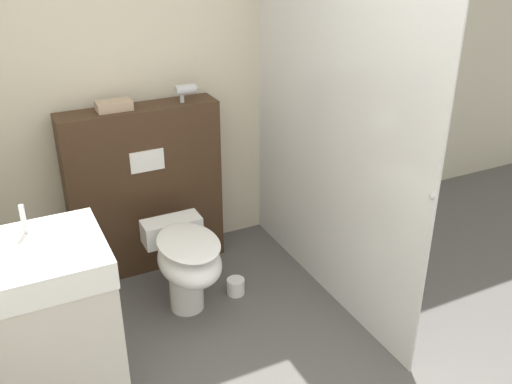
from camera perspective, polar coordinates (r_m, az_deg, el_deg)
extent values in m
cube|color=beige|center=(3.86, -10.13, 10.86)|extent=(8.00, 0.06, 2.50)
cube|color=#3D2819|center=(3.89, -11.01, 0.23)|extent=(1.02, 0.23, 1.15)
cube|color=white|center=(3.68, -10.82, 3.06)|extent=(0.22, 0.01, 0.14)
cube|color=silver|center=(3.40, 7.40, 6.18)|extent=(0.01, 1.83, 2.19)
sphere|color=#B2B2B7|center=(2.78, 17.27, -0.42)|extent=(0.04, 0.04, 0.04)
cylinder|color=white|center=(3.59, -7.01, -8.95)|extent=(0.21, 0.21, 0.37)
ellipsoid|color=white|center=(3.41, -6.68, -6.85)|extent=(0.36, 0.51, 0.24)
ellipsoid|color=white|center=(3.34, -6.79, -5.01)|extent=(0.35, 0.50, 0.02)
cube|color=white|center=(3.63, -8.42, -3.76)|extent=(0.37, 0.16, 0.15)
cube|color=beige|center=(2.93, -19.88, -14.38)|extent=(0.60, 0.53, 0.82)
cube|color=white|center=(2.66, -21.42, -6.48)|extent=(0.61, 0.54, 0.13)
cylinder|color=silver|center=(2.72, -22.23, -2.54)|extent=(0.02, 0.02, 0.14)
cylinder|color=#B7B7BC|center=(3.72, -7.08, 10.14)|extent=(0.13, 0.06, 0.06)
cone|color=#B7B7BC|center=(3.74, -5.90, 10.31)|extent=(0.03, 0.06, 0.06)
cylinder|color=#B7B7BC|center=(3.72, -7.42, 9.44)|extent=(0.03, 0.03, 0.07)
cube|color=tan|center=(3.64, -14.02, 8.40)|extent=(0.21, 0.12, 0.06)
cylinder|color=white|center=(3.76, -2.04, -9.43)|extent=(0.12, 0.12, 0.11)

